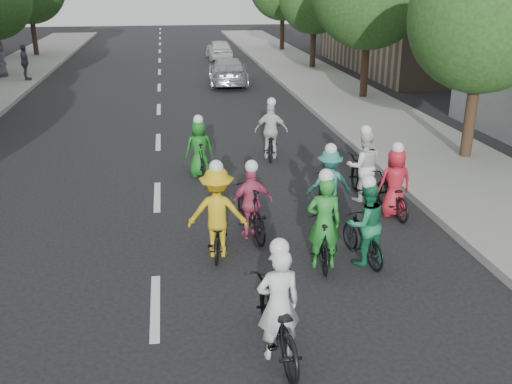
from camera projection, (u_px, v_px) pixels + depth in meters
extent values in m
plane|color=black|center=(155.00, 307.00, 9.16)|extent=(120.00, 120.00, 0.00)
cube|color=gray|center=(394.00, 130.00, 19.54)|extent=(4.00, 80.00, 0.15)
cube|color=#999993|center=(339.00, 132.00, 19.25)|extent=(0.18, 80.00, 0.18)
cylinder|color=black|center=(35.00, 38.00, 38.07)|extent=(0.32, 0.32, 2.48)
cylinder|color=black|center=(469.00, 122.00, 16.14)|extent=(0.32, 0.32, 2.27)
sphere|color=#194617|center=(483.00, 18.00, 15.14)|extent=(4.00, 4.00, 4.00)
cylinder|color=black|center=(365.00, 71.00, 24.43)|extent=(0.32, 0.32, 2.48)
cylinder|color=black|center=(313.00, 49.00, 32.79)|extent=(0.32, 0.32, 2.27)
cylinder|color=black|center=(282.00, 34.00, 41.08)|extent=(0.32, 0.32, 2.48)
imported|color=black|center=(277.00, 320.00, 7.88)|extent=(0.83, 2.01, 1.03)
imported|color=silver|center=(278.00, 304.00, 7.68)|extent=(0.63, 0.44, 1.66)
sphere|color=silver|center=(279.00, 248.00, 7.39)|extent=(0.26, 0.26, 0.26)
imported|color=black|center=(363.00, 238.00, 10.54)|extent=(0.70, 1.54, 0.89)
imported|color=#197346|center=(366.00, 224.00, 10.33)|extent=(0.86, 0.73, 1.56)
sphere|color=silver|center=(369.00, 182.00, 10.04)|extent=(0.26, 0.26, 0.26)
imported|color=black|center=(217.00, 233.00, 10.86)|extent=(0.74, 1.57, 0.80)
imported|color=gold|center=(217.00, 212.00, 10.60)|extent=(1.20, 0.80, 1.74)
sphere|color=silver|center=(216.00, 167.00, 10.29)|extent=(0.26, 0.26, 0.26)
imported|color=black|center=(251.00, 211.00, 11.55)|extent=(0.79, 1.86, 1.08)
imported|color=#D24A73|center=(252.00, 203.00, 11.38)|extent=(0.92, 0.50, 1.49)
sphere|color=silver|center=(252.00, 166.00, 11.12)|extent=(0.26, 0.26, 0.26)
imported|color=black|center=(392.00, 195.00, 12.68)|extent=(0.65, 1.69, 0.88)
imported|color=#B01C29|center=(395.00, 182.00, 12.47)|extent=(0.77, 0.52, 1.53)
sphere|color=silver|center=(398.00, 148.00, 12.20)|extent=(0.26, 0.26, 0.26)
imported|color=black|center=(322.00, 242.00, 10.39)|extent=(0.59, 1.53, 0.90)
imported|color=#23822A|center=(324.00, 223.00, 10.15)|extent=(0.67, 0.48, 1.73)
sphere|color=silver|center=(326.00, 176.00, 9.84)|extent=(0.26, 0.26, 0.26)
imported|color=black|center=(361.00, 178.00, 13.53)|extent=(0.80, 1.95, 1.00)
imported|color=white|center=(363.00, 166.00, 13.32)|extent=(0.86, 0.69, 1.67)
sphere|color=silver|center=(366.00, 131.00, 13.02)|extent=(0.26, 0.26, 0.26)
imported|color=black|center=(327.00, 194.00, 12.61)|extent=(0.49, 1.58, 0.94)
imported|color=#2B8173|center=(329.00, 184.00, 12.41)|extent=(1.00, 0.60, 1.52)
sphere|color=silver|center=(331.00, 149.00, 12.14)|extent=(0.26, 0.26, 0.26)
imported|color=black|center=(270.00, 143.00, 16.75)|extent=(0.88, 1.73, 0.87)
imported|color=white|center=(271.00, 131.00, 16.52)|extent=(1.02, 0.58, 1.63)
sphere|color=silver|center=(271.00, 102.00, 16.23)|extent=(0.26, 0.26, 0.26)
imported|color=black|center=(199.00, 158.00, 15.20)|extent=(0.60, 1.59, 0.94)
imported|color=#17681C|center=(199.00, 149.00, 15.00)|extent=(0.78, 0.55, 1.51)
sphere|color=silver|center=(198.00, 120.00, 14.73)|extent=(0.26, 0.26, 0.26)
imported|color=#ADADB2|center=(228.00, 71.00, 28.29)|extent=(2.13, 4.65, 1.32)
imported|color=silver|center=(219.00, 49.00, 37.19)|extent=(1.58, 3.77, 1.28)
imported|color=#525360|center=(25.00, 62.00, 28.49)|extent=(0.55, 1.07, 1.75)
imported|color=#4D4E5A|center=(0.00, 59.00, 29.46)|extent=(0.59, 0.89, 1.81)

